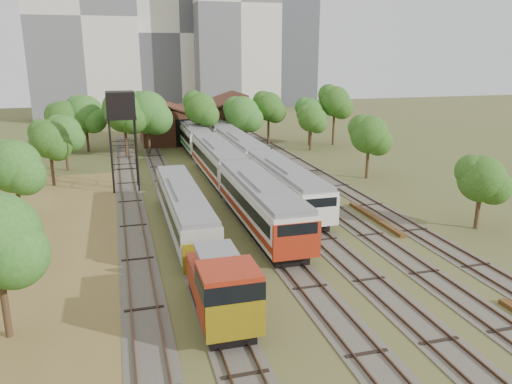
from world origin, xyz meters
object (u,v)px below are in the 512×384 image
object	(u,v)px
water_tower	(121,108)
railcar_green_set	(240,151)
shunter_locomotive	(222,290)
railcar_red_set	(236,179)

from	to	relation	value
water_tower	railcar_green_set	bearing A→B (deg)	27.34
railcar_green_set	shunter_locomotive	size ratio (longest dim) A/B	6.43
water_tower	shunter_locomotive	bearing A→B (deg)	-81.79
shunter_locomotive	water_tower	world-z (taller)	water_tower
railcar_green_set	water_tower	size ratio (longest dim) A/B	5.12
railcar_red_set	water_tower	bearing A→B (deg)	145.45
railcar_red_set	railcar_green_set	xyz separation A→B (m)	(4.00, 14.36, -0.12)
railcar_red_set	railcar_green_set	bearing A→B (deg)	74.44
shunter_locomotive	water_tower	xyz separation A→B (m)	(-4.20, 29.12, 6.70)
railcar_green_set	shunter_locomotive	xyz separation A→B (m)	(-10.00, -36.47, -0.16)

